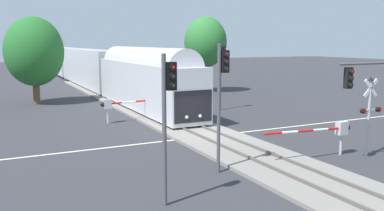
% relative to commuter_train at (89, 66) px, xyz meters
% --- Properties ---
extents(ground_plane, '(220.00, 220.00, 0.00)m').
position_rel_commuter_train_xyz_m(ground_plane, '(-0.00, -33.12, -2.73)').
color(ground_plane, '#333338').
extents(road_centre_stripe, '(44.00, 0.20, 0.01)m').
position_rel_commuter_train_xyz_m(road_centre_stripe, '(-0.00, -33.12, -2.73)').
color(road_centre_stripe, beige).
rests_on(road_centre_stripe, ground).
extents(railway_track, '(4.40, 80.00, 0.32)m').
position_rel_commuter_train_xyz_m(railway_track, '(-0.00, -33.12, -2.64)').
color(railway_track, gray).
rests_on(railway_track, ground).
extents(commuter_train, '(3.04, 67.08, 5.16)m').
position_rel_commuter_train_xyz_m(commuter_train, '(0.00, 0.00, 0.00)').
color(commuter_train, silver).
rests_on(commuter_train, railway_track).
extents(crossing_gate_near, '(5.55, 0.40, 1.80)m').
position_rel_commuter_train_xyz_m(crossing_gate_near, '(3.84, -40.04, -1.33)').
color(crossing_gate_near, '#B7B7BC').
rests_on(crossing_gate_near, ground).
extents(crossing_signal_mast, '(1.36, 0.44, 4.17)m').
position_rel_commuter_train_xyz_m(crossing_signal_mast, '(5.49, -40.82, -0.19)').
color(crossing_signal_mast, '#B2B2B7').
rests_on(crossing_signal_mast, ground).
extents(crossing_gate_far, '(5.97, 0.40, 1.80)m').
position_rel_commuter_train_xyz_m(crossing_gate_far, '(-3.75, -26.19, -1.33)').
color(crossing_gate_far, '#B7B7BC').
rests_on(crossing_gate_far, ground).
extents(traffic_signal_median, '(0.53, 0.38, 5.87)m').
position_rel_commuter_train_xyz_m(traffic_signal_median, '(-2.76, -39.78, 1.19)').
color(traffic_signal_median, '#4C4C51').
rests_on(traffic_signal_median, ground).
extents(traffic_signal_far_side, '(0.53, 0.38, 5.84)m').
position_rel_commuter_train_xyz_m(traffic_signal_far_side, '(6.15, -24.60, 1.17)').
color(traffic_signal_far_side, '#4C4C51').
rests_on(traffic_signal_far_side, ground).
extents(traffic_signal_near_left, '(0.53, 0.38, 5.53)m').
position_rel_commuter_train_xyz_m(traffic_signal_near_left, '(-6.42, -42.27, 0.97)').
color(traffic_signal_near_left, '#4C4C51').
rests_on(traffic_signal_near_left, ground).
extents(traffic_signal_near_right, '(4.68, 0.38, 5.15)m').
position_rel_commuter_train_xyz_m(traffic_signal_near_right, '(5.46, -41.54, 1.15)').
color(traffic_signal_near_right, '#4C4C51').
rests_on(traffic_signal_near_right, ground).
extents(oak_behind_train, '(5.48, 5.48, 8.29)m').
position_rel_commuter_train_xyz_m(oak_behind_train, '(-8.05, -13.70, 2.26)').
color(oak_behind_train, brown).
rests_on(oak_behind_train, ground).
extents(oak_far_right, '(4.99, 4.99, 8.84)m').
position_rel_commuter_train_xyz_m(oak_far_right, '(10.99, -12.49, 3.14)').
color(oak_far_right, brown).
rests_on(oak_far_right, ground).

